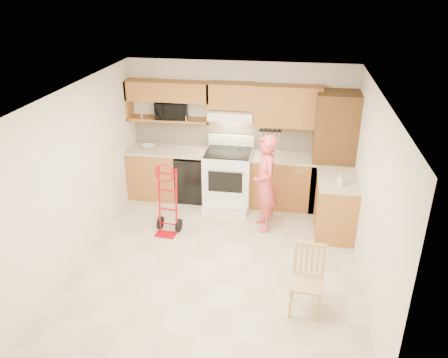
% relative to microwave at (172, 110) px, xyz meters
% --- Properties ---
extents(floor, '(4.00, 4.50, 0.02)m').
position_rel_microwave_xyz_m(floor, '(1.20, -2.08, -1.65)').
color(floor, '#C0AF94').
rests_on(floor, ground).
extents(ceiling, '(4.00, 4.50, 0.02)m').
position_rel_microwave_xyz_m(ceiling, '(1.20, -2.08, 0.87)').
color(ceiling, white).
rests_on(ceiling, ground).
extents(wall_back, '(4.00, 0.02, 2.50)m').
position_rel_microwave_xyz_m(wall_back, '(1.20, 0.17, -0.39)').
color(wall_back, silver).
rests_on(wall_back, ground).
extents(wall_front, '(4.00, 0.02, 2.50)m').
position_rel_microwave_xyz_m(wall_front, '(1.20, -4.34, -0.39)').
color(wall_front, silver).
rests_on(wall_front, ground).
extents(wall_left, '(0.02, 4.50, 2.50)m').
position_rel_microwave_xyz_m(wall_left, '(-0.81, -2.08, -0.39)').
color(wall_left, silver).
rests_on(wall_left, ground).
extents(wall_right, '(0.02, 4.50, 2.50)m').
position_rel_microwave_xyz_m(wall_right, '(3.21, -2.08, -0.39)').
color(wall_right, silver).
rests_on(wall_right, ground).
extents(backsplash, '(3.92, 0.03, 0.55)m').
position_rel_microwave_xyz_m(backsplash, '(1.20, 0.15, -0.44)').
color(backsplash, beige).
rests_on(backsplash, wall_back).
extents(lower_cab_left, '(0.90, 0.60, 0.90)m').
position_rel_microwave_xyz_m(lower_cab_left, '(-0.35, -0.14, -1.19)').
color(lower_cab_left, '#A2652A').
rests_on(lower_cab_left, ground).
extents(dishwasher, '(0.60, 0.60, 0.85)m').
position_rel_microwave_xyz_m(dishwasher, '(0.40, -0.14, -1.22)').
color(dishwasher, black).
rests_on(dishwasher, ground).
extents(lower_cab_right, '(1.14, 0.60, 0.90)m').
position_rel_microwave_xyz_m(lower_cab_right, '(2.03, -0.14, -1.19)').
color(lower_cab_right, '#A2652A').
rests_on(lower_cab_right, ground).
extents(countertop_left, '(1.50, 0.63, 0.04)m').
position_rel_microwave_xyz_m(countertop_left, '(-0.05, -0.13, -0.72)').
color(countertop_left, beige).
rests_on(countertop_left, lower_cab_left).
extents(countertop_right, '(1.14, 0.63, 0.04)m').
position_rel_microwave_xyz_m(countertop_right, '(2.03, -0.13, -0.72)').
color(countertop_right, beige).
rests_on(countertop_right, lower_cab_right).
extents(cab_return_right, '(0.60, 1.00, 0.90)m').
position_rel_microwave_xyz_m(cab_return_right, '(2.90, -0.94, -1.19)').
color(cab_return_right, '#A2652A').
rests_on(cab_return_right, ground).
extents(countertop_return, '(0.63, 1.00, 0.04)m').
position_rel_microwave_xyz_m(countertop_return, '(2.90, -0.94, -0.72)').
color(countertop_return, beige).
rests_on(countertop_return, cab_return_right).
extents(pantry_tall, '(0.70, 0.60, 2.10)m').
position_rel_microwave_xyz_m(pantry_tall, '(2.85, -0.14, -0.59)').
color(pantry_tall, brown).
rests_on(pantry_tall, ground).
extents(upper_cab_left, '(1.50, 0.33, 0.34)m').
position_rel_microwave_xyz_m(upper_cab_left, '(-0.05, 0.00, 0.34)').
color(upper_cab_left, '#A2652A').
rests_on(upper_cab_left, wall_back).
extents(upper_shelf_mw, '(1.50, 0.33, 0.04)m').
position_rel_microwave_xyz_m(upper_shelf_mw, '(-0.05, 0.00, -0.17)').
color(upper_shelf_mw, '#A2652A').
rests_on(upper_shelf_mw, wall_back).
extents(upper_cab_center, '(0.76, 0.33, 0.44)m').
position_rel_microwave_xyz_m(upper_cab_center, '(1.08, 0.00, 0.30)').
color(upper_cab_center, '#A2652A').
rests_on(upper_cab_center, wall_back).
extents(upper_cab_right, '(1.14, 0.33, 0.70)m').
position_rel_microwave_xyz_m(upper_cab_right, '(2.03, 0.00, 0.16)').
color(upper_cab_right, '#A2652A').
rests_on(upper_cab_right, wall_back).
extents(range_hood, '(0.76, 0.46, 0.14)m').
position_rel_microwave_xyz_m(range_hood, '(1.08, -0.06, -0.01)').
color(range_hood, white).
rests_on(range_hood, wall_back).
extents(knife_strip, '(0.40, 0.05, 0.29)m').
position_rel_microwave_xyz_m(knife_strip, '(1.75, 0.12, -0.40)').
color(knife_strip, black).
rests_on(knife_strip, backsplash).
extents(microwave, '(0.60, 0.45, 0.31)m').
position_rel_microwave_xyz_m(microwave, '(0.00, 0.00, 0.00)').
color(microwave, black).
rests_on(microwave, upper_shelf_mw).
extents(range, '(0.82, 1.08, 1.21)m').
position_rel_microwave_xyz_m(range, '(1.06, -0.33, -1.04)').
color(range, white).
rests_on(range, ground).
extents(person, '(0.55, 0.68, 1.61)m').
position_rel_microwave_xyz_m(person, '(1.77, -1.02, -0.84)').
color(person, '#D74C4E').
rests_on(person, ground).
extents(hand_truck, '(0.46, 0.43, 1.09)m').
position_rel_microwave_xyz_m(hand_truck, '(0.25, -1.43, -1.10)').
color(hand_truck, '#BC0612').
rests_on(hand_truck, ground).
extents(dining_chair, '(0.43, 0.46, 0.88)m').
position_rel_microwave_xyz_m(dining_chair, '(2.45, -2.94, -1.21)').
color(dining_chair, tan).
rests_on(dining_chair, ground).
extents(soap_bottle, '(0.11, 0.11, 0.19)m').
position_rel_microwave_xyz_m(soap_bottle, '(2.90, -1.17, -0.61)').
color(soap_bottle, white).
rests_on(soap_bottle, countertop_return).
extents(bowl, '(0.25, 0.25, 0.06)m').
position_rel_microwave_xyz_m(bowl, '(-0.42, -0.13, -0.68)').
color(bowl, white).
rests_on(bowl, countertop_left).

